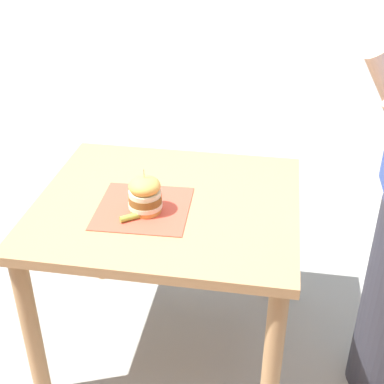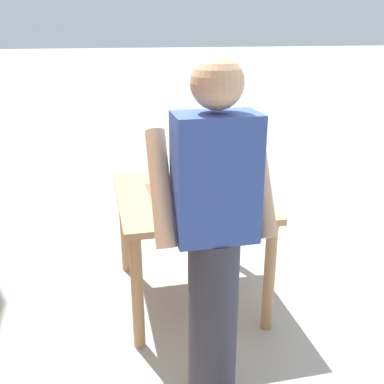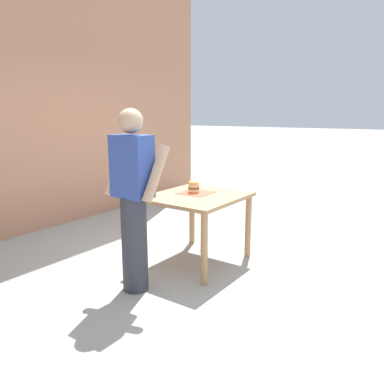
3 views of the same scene
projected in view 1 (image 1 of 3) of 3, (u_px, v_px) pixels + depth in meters
name	position (u px, v px, depth m)	size (l,w,h in m)	color
ground_plane	(171.00, 339.00, 2.52)	(80.00, 80.00, 0.00)	#9E9E99
patio_table	(168.00, 226.00, 2.20)	(0.92, 1.04, 0.77)	tan
serving_paper	(143.00, 208.00, 2.08)	(0.36, 0.36, 0.00)	#D64C38
sandwich	(145.00, 195.00, 2.03)	(0.13, 0.13, 0.18)	gold
pickle_spear	(130.00, 217.00, 2.00)	(0.02, 0.02, 0.08)	#8EA83D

